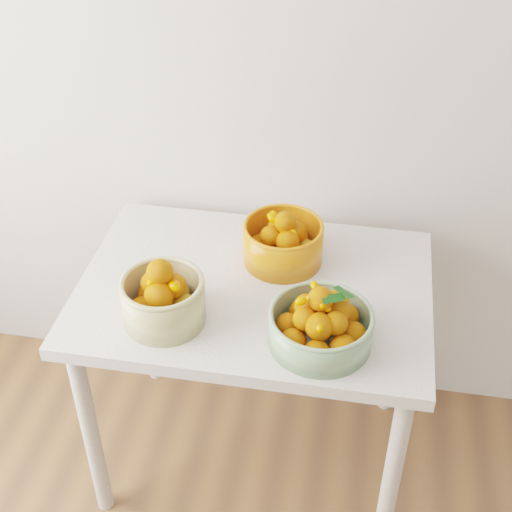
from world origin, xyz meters
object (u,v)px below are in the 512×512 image
(bowl_cream, at_px, (163,299))
(bowl_green, at_px, (321,325))
(table, at_px, (254,311))
(bowl_orange, at_px, (283,242))

(bowl_cream, distance_m, bowl_green, 0.42)
(table, bearing_deg, bowl_orange, 64.86)
(table, height_order, bowl_green, bowl_green)
(bowl_cream, relative_size, bowl_orange, 1.13)
(table, xyz_separation_m, bowl_cream, (-0.21, -0.18, 0.17))
(table, bearing_deg, bowl_cream, -139.31)
(table, relative_size, bowl_orange, 3.94)
(table, bearing_deg, bowl_green, -43.28)
(bowl_cream, xyz_separation_m, bowl_green, (0.42, -0.01, -0.01))
(bowl_cream, height_order, bowl_orange, bowl_cream)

